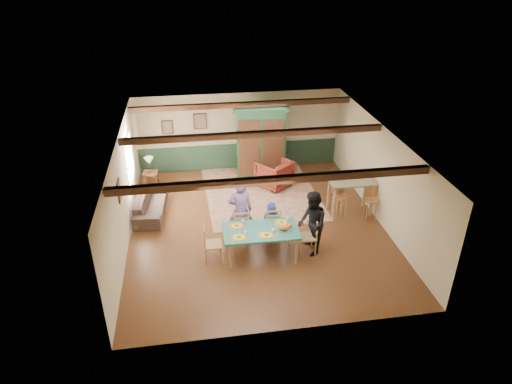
{
  "coord_description": "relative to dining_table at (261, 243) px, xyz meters",
  "views": [
    {
      "loc": [
        -1.7,
        -10.73,
        6.94
      ],
      "look_at": [
        -0.04,
        -0.09,
        1.15
      ],
      "focal_mm": 32.0,
      "sensor_mm": 36.0,
      "label": 1
    }
  ],
  "objects": [
    {
      "name": "place_setting_far_right",
      "position": [
        0.57,
        0.25,
        0.44
      ],
      "size": [
        0.42,
        0.32,
        0.11
      ],
      "primitive_type": null,
      "rotation": [
        0.0,
        0.0,
        -0.01
      ],
      "color": "yellow",
      "rests_on": "dining_table"
    },
    {
      "name": "ceiling",
      "position": [
        0.12,
        1.39,
        2.31
      ],
      "size": [
        7.0,
        8.0,
        0.02
      ],
      "primitive_type": "cube",
      "color": "silver",
      "rests_on": "wall_back"
    },
    {
      "name": "picture_back_a",
      "position": [
        -1.18,
        5.36,
        1.41
      ],
      "size": [
        0.45,
        0.04,
        0.55
      ],
      "primitive_type": null,
      "color": "gray",
      "rests_on": "wall_back"
    },
    {
      "name": "end_table",
      "position": [
        -2.9,
        4.21,
        -0.1
      ],
      "size": [
        0.51,
        0.51,
        0.57
      ],
      "primitive_type": null,
      "rotation": [
        0.0,
        0.0,
        -0.1
      ],
      "color": "black",
      "rests_on": "floor"
    },
    {
      "name": "bar_stool_left",
      "position": [
        2.55,
        1.55,
        0.15
      ],
      "size": [
        0.42,
        0.45,
        1.07
      ],
      "primitive_type": null,
      "rotation": [
        0.0,
        0.0,
        0.1
      ],
      "color": "#B17445",
      "rests_on": "floor"
    },
    {
      "name": "person_man",
      "position": [
        -0.4,
        0.83,
        0.51
      ],
      "size": [
        0.66,
        0.44,
        1.79
      ],
      "primitive_type": "imported",
      "rotation": [
        0.0,
        0.0,
        3.13
      ],
      "color": "#7B5A9B",
      "rests_on": "floor"
    },
    {
      "name": "bar_stool_right",
      "position": [
        3.4,
        1.29,
        0.11
      ],
      "size": [
        0.4,
        0.43,
        1.0
      ],
      "primitive_type": null,
      "rotation": [
        0.0,
        0.0,
        -0.12
      ],
      "color": "#B17445",
      "rests_on": "floor"
    },
    {
      "name": "ceiling_beam_back",
      "position": [
        0.12,
        4.39,
        2.22
      ],
      "size": [
        6.95,
        0.16,
        0.16
      ],
      "primitive_type": "cube",
      "color": "black",
      "rests_on": "ceiling"
    },
    {
      "name": "ceiling_beam_front",
      "position": [
        0.12,
        -0.91,
        2.22
      ],
      "size": [
        6.95,
        0.16,
        0.16
      ],
      "primitive_type": "cube",
      "color": "black",
      "rests_on": "ceiling"
    },
    {
      "name": "armoire",
      "position": [
        0.75,
        4.48,
        0.86
      ],
      "size": [
        1.84,
        0.93,
        2.49
      ],
      "primitive_type": "cube",
      "rotation": [
        0.0,
        0.0,
        -0.13
      ],
      "color": "#143320",
      "rests_on": "floor"
    },
    {
      "name": "wall_right",
      "position": [
        3.62,
        1.39,
        0.96
      ],
      "size": [
        0.02,
        8.0,
        2.7
      ],
      "primitive_type": "cube",
      "color": "beige",
      "rests_on": "floor"
    },
    {
      "name": "place_setting_near_left",
      "position": [
        -0.57,
        -0.25,
        0.44
      ],
      "size": [
        0.42,
        0.32,
        0.11
      ],
      "primitive_type": null,
      "rotation": [
        0.0,
        0.0,
        -0.01
      ],
      "color": "yellow",
      "rests_on": "dining_table"
    },
    {
      "name": "wall_left",
      "position": [
        -3.38,
        1.39,
        0.96
      ],
      "size": [
        0.02,
        8.0,
        2.7
      ],
      "primitive_type": "cube",
      "color": "beige",
      "rests_on": "floor"
    },
    {
      "name": "place_setting_far_left",
      "position": [
        -0.57,
        0.27,
        0.44
      ],
      "size": [
        0.42,
        0.32,
        0.11
      ],
      "primitive_type": null,
      "rotation": [
        0.0,
        0.0,
        -0.01
      ],
      "color": "yellow",
      "rests_on": "dining_table"
    },
    {
      "name": "window_left",
      "position": [
        -3.35,
        3.09,
        1.16
      ],
      "size": [
        0.06,
        1.6,
        1.3
      ],
      "primitive_type": null,
      "color": "white",
      "rests_on": "wall_left"
    },
    {
      "name": "dining_table",
      "position": [
        0.0,
        0.0,
        0.0
      ],
      "size": [
        1.88,
        1.06,
        0.78
      ],
      "primitive_type": null,
      "rotation": [
        0.0,
        0.0,
        -0.01
      ],
      "color": "#1F6457",
      "rests_on": "floor"
    },
    {
      "name": "dining_chair_end_right",
      "position": [
        1.19,
        -0.02,
        0.1
      ],
      "size": [
        0.46,
        0.44,
        0.98
      ],
      "primitive_type": null,
      "rotation": [
        0.0,
        0.0,
        -1.58
      ],
      "color": "#9D774E",
      "rests_on": "floor"
    },
    {
      "name": "ceiling_beam_mid",
      "position": [
        0.12,
        1.79,
        2.22
      ],
      "size": [
        6.95,
        0.16,
        0.16
      ],
      "primitive_type": "cube",
      "color": "black",
      "rests_on": "ceiling"
    },
    {
      "name": "dining_chair_far_left",
      "position": [
        -0.4,
        0.75,
        0.1
      ],
      "size": [
        0.44,
        0.46,
        0.98
      ],
      "primitive_type": null,
      "rotation": [
        0.0,
        0.0,
        3.13
      ],
      "color": "#9D774E",
      "rests_on": "floor"
    },
    {
      "name": "dining_chair_end_left",
      "position": [
        -1.19,
        0.02,
        0.1
      ],
      "size": [
        0.46,
        0.44,
        0.98
      ],
      "primitive_type": null,
      "rotation": [
        0.0,
        0.0,
        1.56
      ],
      "color": "#9D774E",
      "rests_on": "floor"
    },
    {
      "name": "picture_left_wall",
      "position": [
        -3.35,
        0.79,
        1.36
      ],
      "size": [
        0.04,
        0.42,
        0.52
      ],
      "primitive_type": null,
      "color": "gray",
      "rests_on": "wall_left"
    },
    {
      "name": "floor",
      "position": [
        0.12,
        1.39,
        -0.39
      ],
      "size": [
        8.0,
        8.0,
        0.0
      ],
      "primitive_type": "plane",
      "color": "#462613",
      "rests_on": "ground"
    },
    {
      "name": "sofa",
      "position": [
        -2.85,
        2.57,
        -0.1
      ],
      "size": [
        0.94,
        2.05,
        0.58
      ],
      "primitive_type": "imported",
      "rotation": [
        0.0,
        0.0,
        1.49
      ],
      "color": "#362822",
      "rests_on": "floor"
    },
    {
      "name": "person_woman",
      "position": [
        1.3,
        -0.02,
        0.47
      ],
      "size": [
        0.66,
        0.84,
        1.71
      ],
      "primitive_type": "imported",
      "rotation": [
        0.0,
        0.0,
        -1.58
      ],
      "color": "black",
      "rests_on": "floor"
    },
    {
      "name": "wainscot_back",
      "position": [
        0.12,
        5.37,
        0.06
      ],
      "size": [
        6.95,
        0.03,
        0.9
      ],
      "primitive_type": "cube",
      "color": "#1B3121",
      "rests_on": "floor"
    },
    {
      "name": "dining_chair_far_right",
      "position": [
        0.42,
        0.74,
        0.1
      ],
      "size": [
        0.44,
        0.46,
        0.98
      ],
      "primitive_type": null,
      "rotation": [
        0.0,
        0.0,
        3.13
      ],
      "color": "#9D774E",
      "rests_on": "floor"
    },
    {
      "name": "person_child",
      "position": [
        0.43,
        0.82,
        0.13
      ],
      "size": [
        0.51,
        0.34,
        1.04
      ],
      "primitive_type": "imported",
      "rotation": [
        0.0,
        0.0,
        3.13
      ],
      "color": "navy",
      "rests_on": "floor"
    },
    {
      "name": "cat",
      "position": [
        0.57,
        -0.11,
        0.48
      ],
      "size": [
        0.38,
        0.15,
        0.19
      ],
      "primitive_type": null,
      "rotation": [
        0.0,
        0.0,
        -0.01
      ],
      "color": "orange",
      "rests_on": "dining_table"
    },
    {
      "name": "picture_back_b",
      "position": [
        -2.28,
        5.36,
        1.26
      ],
      "size": [
        0.38,
        0.04,
        0.48
      ],
      "primitive_type": null,
      "color": "gray",
      "rests_on": "wall_back"
    },
    {
      "name": "wall_back",
      "position": [
        0.12,
        5.39,
        0.96
      ],
      "size": [
        7.0,
        0.02,
        2.7
      ],
      "primitive_type": "cube",
      "color": "beige",
      "rests_on": "floor"
    },
    {
      "name": "place_setting_near_center",
      "position": [
        0.1,
        -0.26,
        0.44
      ],
      "size": [
        0.42,
        0.32,
        0.11
      ],
      "primitive_type": null,
      "rotation": [
        0.0,
        0.0,
        -0.01
      ],
      "color": "yellow",
      "rests_on": "dining_table"
    },
    {
      "name": "table_lamp",
      "position": [
        -2.9,
        4.21,
        0.44
      ],
      "size": [
        0.29,
        0.29,
        0.52
      ],
      "primitive_type": null,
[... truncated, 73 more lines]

